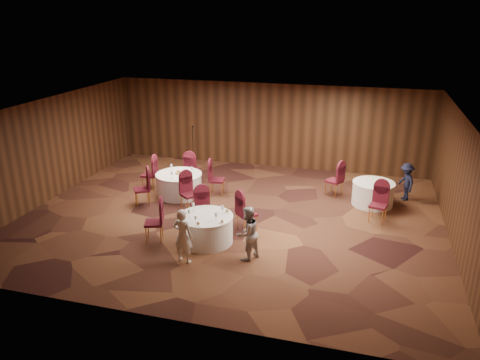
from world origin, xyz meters
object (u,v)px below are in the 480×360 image
(table_right, at_px, (373,193))
(mic_stand, at_px, (193,156))
(woman_a, at_px, (183,236))
(man_c, at_px, (406,182))
(table_left, at_px, (179,184))
(woman_b, at_px, (247,233))
(table_main, at_px, (206,229))

(table_right, distance_m, mic_stand, 6.99)
(table_right, bearing_deg, woman_a, -131.57)
(mic_stand, relative_size, man_c, 1.33)
(table_left, height_order, woman_a, woman_a)
(mic_stand, xyz_separation_m, woman_a, (2.37, -6.84, 0.21))
(table_left, height_order, woman_b, woman_b)
(table_right, height_order, woman_a, woman_a)
(table_main, distance_m, woman_a, 1.19)
(woman_a, bearing_deg, table_main, -90.64)
(mic_stand, height_order, woman_b, mic_stand)
(table_left, xyz_separation_m, woman_b, (3.22, -3.44, 0.31))
(table_left, height_order, table_right, same)
(table_main, relative_size, woman_b, 1.04)
(table_left, bearing_deg, woman_b, -46.93)
(woman_a, distance_m, woman_b, 1.54)
(table_left, height_order, man_c, man_c)
(mic_stand, bearing_deg, man_c, -9.18)
(table_left, relative_size, mic_stand, 0.92)
(woman_b, bearing_deg, mic_stand, -117.30)
(table_main, bearing_deg, woman_a, -98.62)
(mic_stand, bearing_deg, woman_b, -58.76)
(table_right, relative_size, man_c, 1.05)
(table_main, xyz_separation_m, mic_stand, (-2.54, 5.71, 0.10))
(table_main, xyz_separation_m, woman_a, (-0.17, -1.13, 0.31))
(table_left, bearing_deg, table_right, 8.25)
(woman_b, height_order, man_c, woman_b)
(table_right, height_order, woman_b, woman_b)
(woman_a, height_order, woman_b, woman_a)
(woman_a, xyz_separation_m, man_c, (5.33, 5.59, -0.08))
(table_main, xyz_separation_m, table_left, (-1.95, 2.87, 0.00))
(table_left, distance_m, man_c, 7.29)
(table_right, distance_m, woman_b, 5.22)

